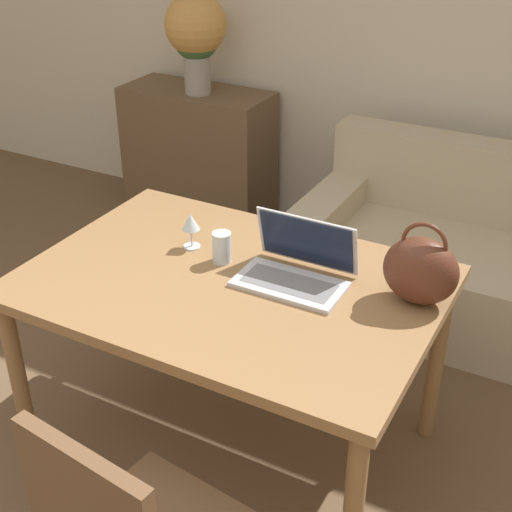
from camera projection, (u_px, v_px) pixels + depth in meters
name	position (u px, v px, depth m)	size (l,w,h in m)	color
wall_back	(396.00, 8.00, 3.75)	(10.00, 0.06, 2.70)	beige
dining_table	(231.00, 299.00, 2.50)	(1.42, 0.98, 0.77)	olive
couch	(497.00, 271.00, 3.46)	(1.90, 0.84, 0.82)	#C1B293
sideboard	(199.00, 155.00, 4.45)	(0.92, 0.40, 0.83)	brown
laptop	(298.00, 264.00, 2.44)	(0.37, 0.26, 0.21)	silver
drinking_glass	(222.00, 247.00, 2.55)	(0.07, 0.07, 0.11)	silver
wine_glass	(191.00, 224.00, 2.62)	(0.07, 0.07, 0.14)	silver
handbag	(421.00, 270.00, 2.29)	(0.25, 0.17, 0.29)	#592D1E
flower_vase	(196.00, 32.00, 4.02)	(0.35, 0.35, 0.57)	#9E998E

